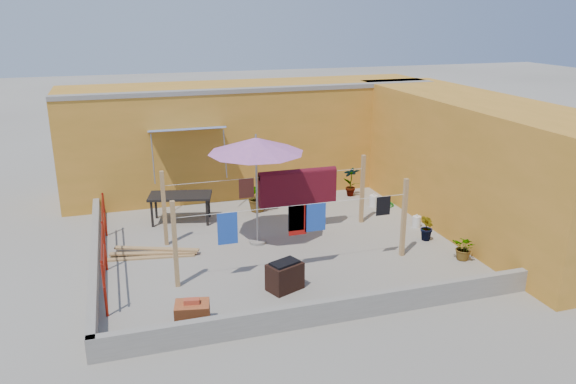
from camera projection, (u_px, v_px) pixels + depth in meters
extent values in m
plane|color=#9E998E|center=(278.00, 245.00, 13.22)|extent=(80.00, 80.00, 0.00)
cube|color=orange|center=(250.00, 136.00, 17.14)|extent=(11.00, 2.40, 3.20)
cube|color=gray|center=(258.00, 90.00, 15.71)|extent=(11.00, 0.35, 0.12)
cube|color=#2D51B2|center=(187.00, 129.00, 14.94)|extent=(2.00, 0.79, 0.22)
cylinder|color=gray|center=(153.00, 159.00, 14.53)|extent=(0.03, 0.30, 1.28)
cylinder|color=gray|center=(225.00, 154.00, 15.07)|extent=(0.03, 0.30, 1.28)
cube|color=orange|center=(474.00, 162.00, 14.20)|extent=(2.40, 9.00, 3.20)
cube|color=gray|center=(335.00, 310.00, 9.90)|extent=(8.30, 0.16, 0.44)
cube|color=gray|center=(95.00, 258.00, 12.00)|extent=(0.16, 7.30, 0.44)
cylinder|color=maroon|center=(105.00, 289.00, 9.96)|extent=(0.05, 0.05, 1.10)
cylinder|color=maroon|center=(105.00, 246.00, 11.78)|extent=(0.05, 0.05, 1.10)
cylinder|color=maroon|center=(105.00, 215.00, 13.59)|extent=(0.05, 0.05, 1.10)
cylinder|color=maroon|center=(102.00, 224.00, 11.62)|extent=(0.04, 4.20, 0.04)
cylinder|color=maroon|center=(104.00, 244.00, 11.76)|extent=(0.04, 4.20, 0.04)
cube|color=tan|center=(175.00, 245.00, 10.96)|extent=(0.09, 0.09, 1.80)
cube|color=tan|center=(404.00, 218.00, 12.38)|extent=(0.09, 0.09, 1.80)
cube|color=tan|center=(362.00, 189.00, 14.38)|extent=(0.09, 0.09, 1.80)
cube|color=tan|center=(164.00, 209.00, 12.96)|extent=(0.09, 0.09, 1.80)
cylinder|color=silver|center=(297.00, 205.00, 11.50)|extent=(5.00, 0.01, 0.01)
cylinder|color=silver|center=(268.00, 177.00, 13.50)|extent=(5.00, 0.01, 0.01)
cube|color=#4F0D19|center=(298.00, 188.00, 13.82)|extent=(1.96, 0.22, 0.82)
cube|color=black|center=(305.00, 185.00, 13.86)|extent=(0.37, 0.02, 0.58)
cube|color=brown|center=(246.00, 188.00, 13.42)|extent=(0.37, 0.02, 0.48)
cube|color=#2049B2|center=(228.00, 228.00, 11.19)|extent=(0.41, 0.02, 0.67)
cube|color=black|center=(296.00, 218.00, 11.58)|extent=(0.34, 0.02, 0.55)
cube|color=#AB120D|center=(298.00, 220.00, 11.61)|extent=(0.38, 0.02, 0.65)
cube|color=#2049B2|center=(315.00, 217.00, 11.71)|extent=(0.46, 0.02, 0.61)
cube|color=black|center=(383.00, 206.00, 12.13)|extent=(0.33, 0.02, 0.43)
cylinder|color=gray|center=(258.00, 242.00, 13.31)|extent=(0.39, 0.39, 0.07)
cylinder|color=gray|center=(257.00, 193.00, 12.94)|extent=(0.05, 0.05, 2.51)
cone|color=#BC65A6|center=(256.00, 145.00, 12.59)|extent=(2.64, 2.64, 0.35)
cylinder|color=gray|center=(256.00, 137.00, 12.53)|extent=(0.04, 0.04, 0.11)
cube|color=black|center=(180.00, 196.00, 14.45)|extent=(1.73, 1.14, 0.06)
cube|color=black|center=(152.00, 214.00, 14.22)|extent=(0.06, 0.06, 0.70)
cube|color=black|center=(156.00, 206.00, 14.82)|extent=(0.06, 0.06, 0.70)
cube|color=black|center=(207.00, 213.00, 14.31)|extent=(0.06, 0.06, 0.70)
cube|color=black|center=(209.00, 205.00, 14.91)|extent=(0.06, 0.06, 0.70)
cube|color=#B55729|center=(192.00, 314.00, 9.76)|extent=(0.67, 0.54, 0.43)
cube|color=#BB432C|center=(192.00, 301.00, 9.68)|extent=(0.29, 0.18, 0.09)
cube|color=tan|center=(151.00, 257.00, 12.49)|extent=(1.94, 0.43, 0.04)
cube|color=tan|center=(154.00, 253.00, 12.61)|extent=(1.92, 0.59, 0.04)
cube|color=tan|center=(157.00, 249.00, 12.73)|extent=(1.86, 0.85, 0.04)
cube|color=black|center=(285.00, 277.00, 11.03)|extent=(0.78, 0.66, 0.55)
cube|color=black|center=(285.00, 263.00, 10.94)|extent=(0.64, 0.52, 0.04)
cylinder|color=silver|center=(384.00, 300.00, 10.63)|extent=(0.43, 0.43, 0.06)
torus|color=silver|center=(384.00, 299.00, 10.62)|extent=(0.46, 0.46, 0.05)
cylinder|color=silver|center=(417.00, 222.00, 14.27)|extent=(0.21, 0.21, 0.29)
cylinder|color=silver|center=(417.00, 216.00, 14.22)|extent=(0.06, 0.06, 0.05)
cylinder|color=silver|center=(373.00, 201.00, 15.79)|extent=(0.23, 0.23, 0.32)
cylinder|color=silver|center=(374.00, 195.00, 15.74)|extent=(0.06, 0.06, 0.05)
torus|color=#186D1B|center=(385.00, 205.00, 15.91)|extent=(0.51, 0.51, 0.04)
torus|color=#186D1B|center=(385.00, 203.00, 15.90)|extent=(0.43, 0.43, 0.04)
imported|color=#235D1A|center=(258.00, 197.00, 15.35)|extent=(0.76, 0.66, 0.82)
imported|color=#235D1A|center=(304.00, 186.00, 16.51)|extent=(0.45, 0.45, 0.70)
imported|color=#235D1A|center=(351.00, 181.00, 16.60)|extent=(0.51, 0.37, 0.91)
imported|color=#235D1A|center=(427.00, 228.00, 13.36)|extent=(0.33, 0.39, 0.66)
imported|color=#235D1A|center=(465.00, 248.00, 12.34)|extent=(0.64, 0.66, 0.57)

